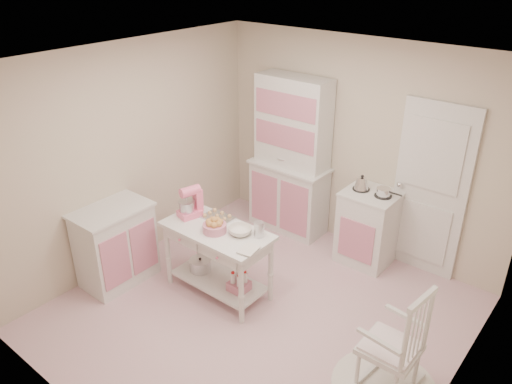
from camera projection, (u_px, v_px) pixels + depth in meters
room_shell at (259, 170)px, 4.52m from camera, size 3.84×3.84×2.62m
door at (430, 191)px, 5.56m from camera, size 0.82×0.05×2.04m
hutch at (290, 157)px, 6.41m from camera, size 1.06×0.50×2.08m
stove at (368, 227)px, 5.96m from camera, size 0.62×0.57×0.92m
base_cabinet at (116, 245)px, 5.59m from camera, size 0.54×0.84×0.92m
rocking_chair at (391, 339)px, 4.13m from camera, size 0.56×0.77×1.10m
work_table at (218, 261)px, 5.42m from camera, size 1.20×0.60×0.80m
stand_mixer at (189, 202)px, 5.42m from camera, size 0.27×0.32×0.34m
cookie_tray at (218, 217)px, 5.45m from camera, size 0.34×0.24×0.02m
bread_basket at (215, 228)px, 5.18m from camera, size 0.25×0.25×0.09m
mixing_bowl at (240, 231)px, 5.14m from camera, size 0.24×0.24×0.08m
metal_pitcher at (259, 229)px, 5.07m from camera, size 0.10×0.10×0.17m
recipe_book at (242, 248)px, 4.90m from camera, size 0.19×0.24×0.02m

